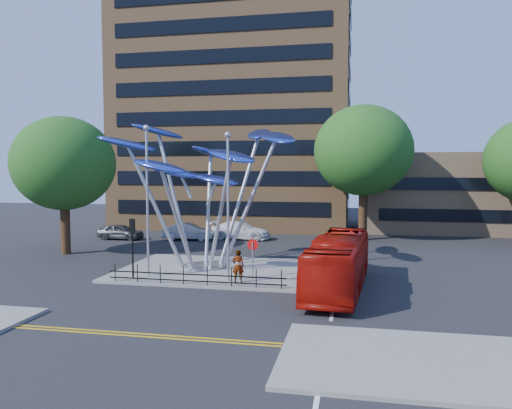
% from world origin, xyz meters
% --- Properties ---
extents(ground, '(120.00, 120.00, 0.00)m').
position_xyz_m(ground, '(0.00, 0.00, 0.00)').
color(ground, black).
rests_on(ground, ground).
extents(traffic_island, '(12.00, 9.00, 0.15)m').
position_xyz_m(traffic_island, '(-1.00, 6.00, 0.07)').
color(traffic_island, slate).
rests_on(traffic_island, ground).
extents(pavement_right, '(12.00, 6.00, 0.15)m').
position_xyz_m(pavement_right, '(11.00, -7.00, 0.07)').
color(pavement_right, slate).
rests_on(pavement_right, ground).
extents(double_yellow_near, '(40.00, 0.12, 0.01)m').
position_xyz_m(double_yellow_near, '(0.00, -6.00, 0.01)').
color(double_yellow_near, gold).
rests_on(double_yellow_near, ground).
extents(double_yellow_far, '(40.00, 0.12, 0.01)m').
position_xyz_m(double_yellow_far, '(0.00, -6.30, 0.01)').
color(double_yellow_far, gold).
rests_on(double_yellow_far, ground).
extents(brick_tower, '(25.00, 15.00, 30.00)m').
position_xyz_m(brick_tower, '(-6.00, 32.00, 15.00)').
color(brick_tower, olive).
rests_on(brick_tower, ground).
extents(low_building_near, '(15.00, 8.00, 8.00)m').
position_xyz_m(low_building_near, '(16.00, 30.00, 4.00)').
color(low_building_near, tan).
rests_on(low_building_near, ground).
extents(tree_right, '(8.80, 8.80, 12.11)m').
position_xyz_m(tree_right, '(8.00, 22.00, 8.04)').
color(tree_right, black).
rests_on(tree_right, ground).
extents(tree_left, '(7.60, 7.60, 10.32)m').
position_xyz_m(tree_left, '(-14.00, 10.00, 6.79)').
color(tree_left, black).
rests_on(tree_left, ground).
extents(leaf_sculpture, '(12.72, 9.54, 9.51)m').
position_xyz_m(leaf_sculpture, '(-2.07, 6.68, 6.87)').
color(leaf_sculpture, '#9EA0A5').
rests_on(leaf_sculpture, traffic_island).
extents(street_lamp_left, '(0.36, 0.36, 8.80)m').
position_xyz_m(street_lamp_left, '(-4.50, 3.50, 5.36)').
color(street_lamp_left, '#9EA0A5').
rests_on(street_lamp_left, traffic_island).
extents(street_lamp_right, '(0.36, 0.36, 8.30)m').
position_xyz_m(street_lamp_right, '(0.50, 3.00, 5.09)').
color(street_lamp_right, '#9EA0A5').
rests_on(street_lamp_right, traffic_island).
extents(traffic_light_island, '(0.28, 0.18, 3.42)m').
position_xyz_m(traffic_light_island, '(-5.00, 2.50, 2.61)').
color(traffic_light_island, black).
rests_on(traffic_light_island, traffic_island).
extents(no_entry_sign_island, '(0.60, 0.10, 2.45)m').
position_xyz_m(no_entry_sign_island, '(2.00, 2.52, 1.82)').
color(no_entry_sign_island, '#9EA0A5').
rests_on(no_entry_sign_island, traffic_island).
extents(pedestrian_railing_front, '(10.00, 0.06, 1.00)m').
position_xyz_m(pedestrian_railing_front, '(-1.00, 1.70, 0.55)').
color(pedestrian_railing_front, black).
rests_on(pedestrian_railing_front, traffic_island).
extents(red_bus, '(3.26, 10.63, 2.92)m').
position_xyz_m(red_bus, '(6.60, 2.61, 1.46)').
color(red_bus, '#960E06').
rests_on(red_bus, ground).
extents(pedestrian, '(0.72, 0.53, 1.82)m').
position_xyz_m(pedestrian, '(1.13, 2.71, 1.06)').
color(pedestrian, gray).
rests_on(pedestrian, traffic_island).
extents(parked_car_left, '(4.24, 1.83, 1.42)m').
position_xyz_m(parked_car_left, '(-13.55, 18.00, 0.71)').
color(parked_car_left, '#42454A').
rests_on(parked_car_left, ground).
extents(parked_car_mid, '(4.76, 2.17, 1.51)m').
position_xyz_m(parked_car_mid, '(-7.38, 18.88, 0.76)').
color(parked_car_mid, '#A2A5A9').
rests_on(parked_car_mid, ground).
extents(parked_car_right, '(5.73, 2.80, 1.61)m').
position_xyz_m(parked_car_right, '(-2.88, 20.36, 0.80)').
color(parked_car_right, white).
rests_on(parked_car_right, ground).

